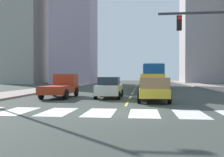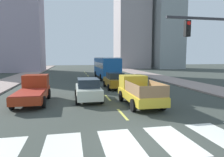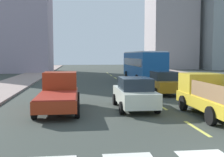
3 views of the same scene
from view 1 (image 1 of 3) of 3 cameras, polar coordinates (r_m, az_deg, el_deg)
ground_plane at (r=13.04m, az=2.17°, el=-7.50°), size 160.00×160.00×0.00m
sidewalk_left at (r=33.25m, az=-15.02°, el=-2.39°), size 3.96×110.00×0.15m
crosswalk_stripe_1 at (r=14.52m, az=-20.06°, el=-6.68°), size 1.44×3.11×0.01m
crosswalk_stripe_2 at (r=13.68m, az=-11.78°, el=-7.10°), size 1.44×3.11×0.01m
crosswalk_stripe_3 at (r=13.17m, az=-2.62°, el=-7.40°), size 1.44×3.11×0.01m
crosswalk_stripe_4 at (r=13.00m, az=7.02°, el=-7.51°), size 1.44×3.11×0.01m
crosswalk_stripe_5 at (r=13.20m, az=16.65°, el=-7.41°), size 1.44×3.11×0.01m
lane_dash_0 at (r=17.00m, az=3.21°, el=-5.56°), size 0.16×2.40×0.01m
lane_dash_1 at (r=21.97m, az=3.98°, el=-4.14°), size 0.16×2.40×0.01m
lane_dash_2 at (r=26.95m, az=4.47°, el=-3.24°), size 0.16×2.40×0.01m
lane_dash_3 at (r=31.94m, az=4.80°, el=-2.62°), size 0.16×2.40×0.01m
lane_dash_4 at (r=36.93m, az=5.04°, el=-2.17°), size 0.16×2.40×0.01m
lane_dash_5 at (r=41.92m, az=5.23°, el=-1.83°), size 0.16×2.40×0.01m
lane_dash_6 at (r=46.91m, az=5.37°, el=-1.56°), size 0.16×2.40×0.01m
lane_dash_7 at (r=51.91m, az=5.49°, el=-1.34°), size 0.16×2.40×0.01m
pickup_stakebed at (r=19.32m, az=8.91°, el=-2.04°), size 2.18×5.20×1.96m
pickup_dark at (r=22.42m, az=-10.88°, el=-1.70°), size 2.18×5.20×1.96m
city_bus at (r=36.61m, az=8.74°, el=0.85°), size 2.72×10.80×3.32m
sedan_near_right at (r=21.35m, az=-0.58°, el=-1.98°), size 2.02×4.40×1.72m
sedan_far at (r=26.73m, az=7.98°, el=-1.44°), size 2.02×4.40×1.72m
block_mid_left at (r=69.18m, az=18.95°, el=11.83°), size 9.38×9.75×30.50m
block_mid_right at (r=60.47m, az=-8.14°, el=14.88°), size 8.65×9.40×33.34m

